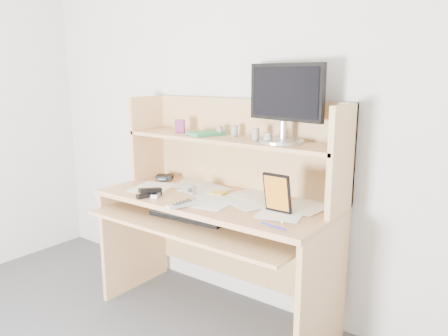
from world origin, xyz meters
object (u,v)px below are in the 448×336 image
Objects in this scene: game_case at (277,193)px; monitor at (285,101)px; keyboard at (190,215)px; tv_remote at (182,204)px; desk at (223,204)px.

game_case is 0.42× the size of monitor.
monitor is at bearing 32.33° from keyboard.
monitor is (0.37, 0.42, 0.54)m from tv_remote.
game_case is (0.43, -0.12, 0.16)m from desk.
monitor reaches higher than game_case.
desk is 2.90× the size of monitor.
game_case is at bearing -56.05° from monitor.
game_case is 0.51m from monitor.
tv_remote is at bearing -94.60° from desk.
desk reaches higher than keyboard.
desk is 0.71m from monitor.
monitor is at bearing 16.03° from desk.
monitor reaches higher than desk.
keyboard is 0.82m from monitor.
desk is at bearing -152.86° from monitor.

